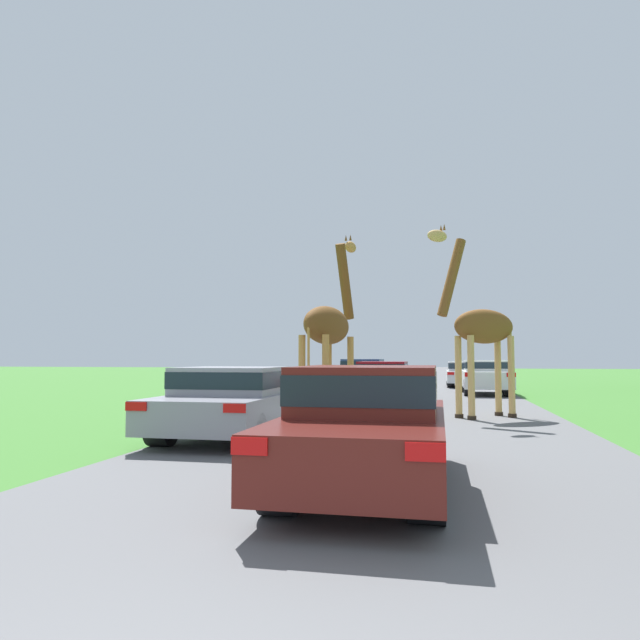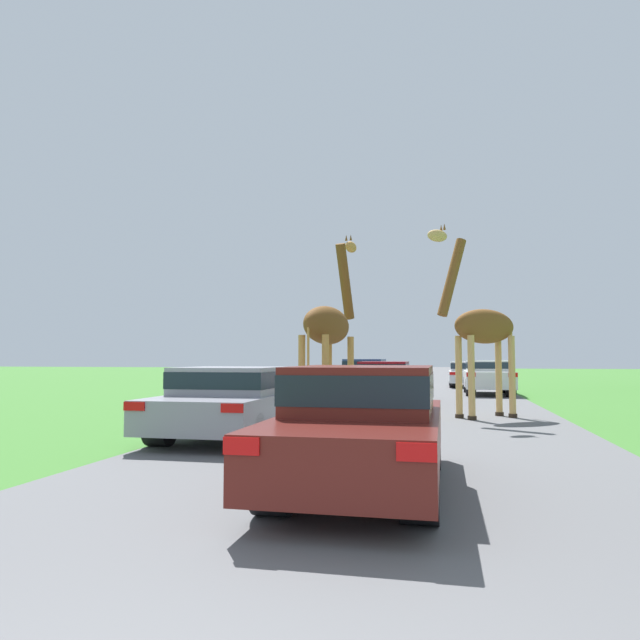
{
  "view_description": "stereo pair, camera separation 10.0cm",
  "coord_description": "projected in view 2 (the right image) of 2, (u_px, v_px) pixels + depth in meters",
  "views": [
    {
      "loc": [
        0.93,
        -0.99,
        1.51
      ],
      "look_at": [
        -1.94,
        12.72,
        2.43
      ],
      "focal_mm": 32.0,
      "sensor_mm": 36.0,
      "label": 1
    },
    {
      "loc": [
        1.03,
        -0.97,
        1.51
      ],
      "look_at": [
        -1.94,
        12.72,
        2.43
      ],
      "focal_mm": 32.0,
      "sensor_mm": 36.0,
      "label": 2
    }
  ],
  "objects": [
    {
      "name": "road",
      "position": [
        424.0,
        386.0,
        30.32
      ],
      "size": [
        7.82,
        120.0,
        0.0
      ],
      "color": "#5B5B5E",
      "rests_on": "ground"
    },
    {
      "name": "giraffe_near_road",
      "position": [
        329.0,
        327.0,
        14.09
      ],
      "size": [
        1.2,
        2.97,
        4.83
      ],
      "rotation": [
        0.0,
        0.0,
        -0.23
      ],
      "color": "#B77F3D",
      "rests_on": "ground"
    },
    {
      "name": "giraffe_companion",
      "position": [
        480.0,
        329.0,
        14.33
      ],
      "size": [
        2.33,
        1.9,
        4.8
      ],
      "rotation": [
        0.0,
        0.0,
        2.22
      ],
      "color": "tan",
      "rests_on": "ground"
    },
    {
      "name": "car_lead_maroon",
      "position": [
        364.0,
        423.0,
        6.62
      ],
      "size": [
        1.73,
        4.34,
        1.41
      ],
      "color": "#561914",
      "rests_on": "ground"
    },
    {
      "name": "car_queue_right",
      "position": [
        230.0,
        400.0,
        10.76
      ],
      "size": [
        1.99,
        4.05,
        1.33
      ],
      "color": "gray",
      "rests_on": "ground"
    },
    {
      "name": "car_queue_left",
      "position": [
        365.0,
        375.0,
        24.88
      ],
      "size": [
        1.83,
        4.73,
        1.44
      ],
      "color": "navy",
      "rests_on": "ground"
    },
    {
      "name": "car_far_ahead",
      "position": [
        384.0,
        380.0,
        19.22
      ],
      "size": [
        1.73,
        4.42,
        1.37
      ],
      "color": "maroon",
      "rests_on": "ground"
    },
    {
      "name": "car_verge_right",
      "position": [
        467.0,
        373.0,
        29.4
      ],
      "size": [
        1.81,
        4.19,
        1.3
      ],
      "color": "silver",
      "rests_on": "ground"
    },
    {
      "name": "car_rear_follower",
      "position": [
        488.0,
        376.0,
        23.29
      ],
      "size": [
        1.85,
        3.98,
        1.39
      ],
      "color": "silver",
      "rests_on": "ground"
    }
  ]
}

